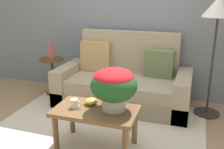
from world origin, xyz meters
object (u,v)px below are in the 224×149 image
coffee_mug (75,103)px  table_vase (51,52)px  side_table (52,70)px  potted_plant (114,85)px  coffee_table (96,116)px  snack_bowl (91,101)px  floor_lamp (218,17)px  couch (124,83)px

coffee_mug → table_vase: 1.63m
side_table → coffee_mug: 1.63m
coffee_mug → potted_plant: bearing=13.3°
coffee_table → snack_bowl: 0.18m
coffee_table → table_vase: table_vase is taller
snack_bowl → table_vase: size_ratio=0.59×
potted_plant → table_vase: potted_plant is taller
side_table → floor_lamp: 2.59m
snack_bowl → potted_plant: bearing=-7.5°
floor_lamp → potted_plant: 1.65m
coffee_table → potted_plant: size_ratio=1.82×
table_vase → snack_bowl: bearing=-44.4°
coffee_mug → side_table: bearing=128.9°
coffee_table → table_vase: bearing=135.3°
potted_plant → table_vase: 1.84m
coffee_table → side_table: (-1.25, 1.23, 0.04)m
couch → snack_bowl: 1.18m
coffee_mug → snack_bowl: size_ratio=0.85×
coffee_mug → snack_bowl: (0.14, 0.13, -0.01)m
couch → coffee_table: (0.04, -1.26, 0.07)m
side_table → snack_bowl: bearing=-44.4°
coffee_table → snack_bowl: snack_bowl is taller
potted_plant → snack_bowl: bearing=172.5°
side_table → snack_bowl: (1.16, -1.13, 0.07)m
potted_plant → snack_bowl: (-0.27, 0.04, -0.24)m
floor_lamp → snack_bowl: 1.90m
couch → potted_plant: couch is taller
table_vase → potted_plant: bearing=-39.3°
couch → coffee_table: couch is taller
coffee_table → coffee_mug: coffee_mug is taller
couch → coffee_mug: size_ratio=15.74×
coffee_table → side_table: bearing=135.3°
couch → table_vase: bearing=-178.4°
couch → potted_plant: (0.22, -1.20, 0.42)m
couch → snack_bowl: size_ratio=13.31×
coffee_table → side_table: size_ratio=1.45×
couch → side_table: size_ratio=3.18×
side_table → coffee_mug: (1.02, -1.27, 0.08)m
potted_plant → coffee_mug: size_ratio=3.93×
couch → coffee_mug: (-0.19, -1.29, 0.19)m
side_table → coffee_table: bearing=-44.7°
floor_lamp → coffee_mug: 2.07m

